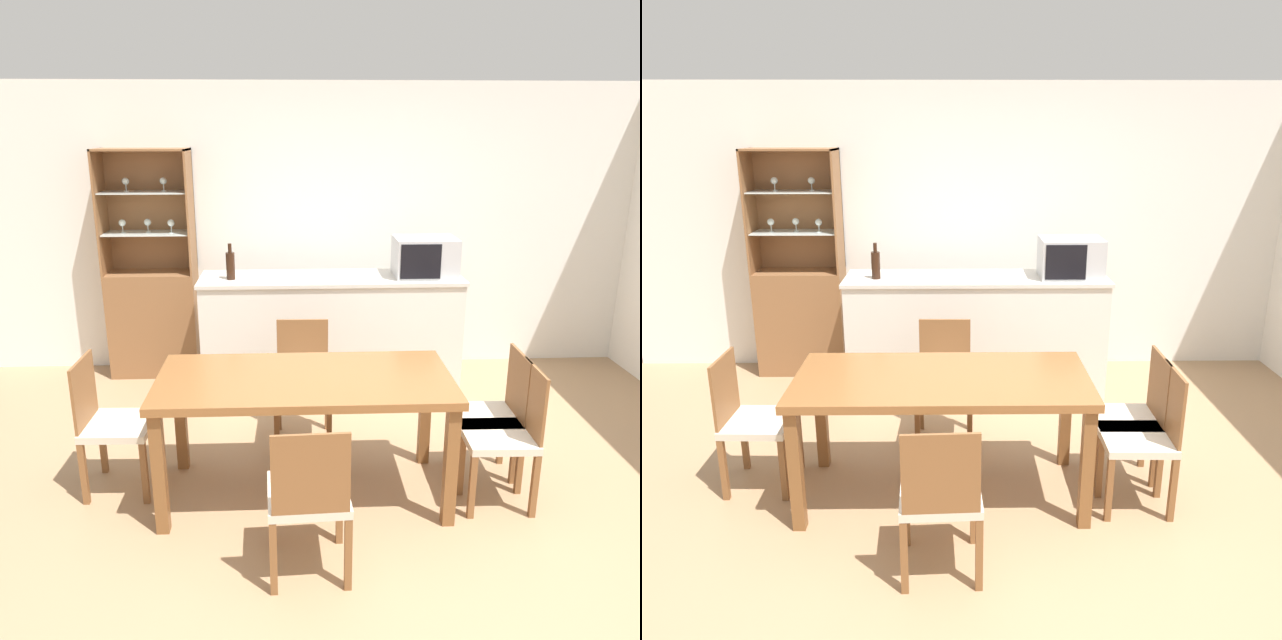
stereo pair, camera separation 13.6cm
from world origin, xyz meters
TOP-DOWN VIEW (x-y plane):
  - ground_plane at (0.00, 0.00)m, footprint 18.00×18.00m
  - wall_back at (0.00, 2.63)m, footprint 6.80×0.06m
  - kitchen_counter at (-0.23, 1.93)m, footprint 2.14×0.56m
  - display_cabinet at (-1.79, 2.43)m, footprint 0.78×0.36m
  - dining_table at (-0.48, 0.36)m, footprint 1.73×0.81m
  - dining_chair_head_near at (-0.48, -0.36)m, footprint 0.42×0.42m
  - dining_chair_side_right_near at (0.69, 0.23)m, footprint 0.41×0.41m
  - dining_chair_head_far at (-0.48, 1.08)m, footprint 0.41×0.41m
  - dining_chair_side_left_far at (-1.66, 0.48)m, footprint 0.41×0.41m
  - dining_chair_side_right_far at (0.69, 0.48)m, footprint 0.41×0.41m
  - microwave at (0.53, 1.92)m, footprint 0.50×0.38m
  - wine_bottle at (-1.04, 1.88)m, footprint 0.07×0.07m

SIDE VIEW (x-z plane):
  - ground_plane at x=0.00m, z-range 0.00..0.00m
  - dining_chair_head_near at x=-0.48m, z-range 0.01..0.87m
  - dining_chair_side_right_near at x=0.69m, z-range 0.01..0.87m
  - dining_chair_head_far at x=-0.48m, z-range 0.01..0.87m
  - dining_chair_side_left_far at x=-1.66m, z-range 0.01..0.87m
  - dining_chair_side_right_far at x=0.69m, z-range 0.01..0.87m
  - kitchen_counter at x=-0.23m, z-range 0.00..1.00m
  - display_cabinet at x=-1.79m, z-range -0.39..1.61m
  - dining_table at x=-0.48m, z-range 0.30..1.07m
  - wine_bottle at x=-1.04m, z-range 0.97..1.26m
  - microwave at x=0.53m, z-range 1.00..1.32m
  - wall_back at x=0.00m, z-range 0.00..2.55m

